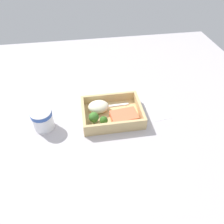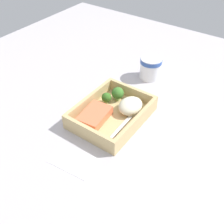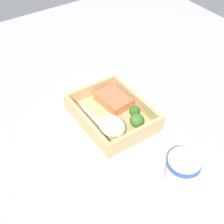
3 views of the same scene
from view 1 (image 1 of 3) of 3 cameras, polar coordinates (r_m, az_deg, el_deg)
name	(u,v)px [view 1 (image 1 of 3)]	position (r cm, az deg, el deg)	size (l,w,h in cm)	color
ground_plane	(112,118)	(95.52, 0.00, -1.63)	(160.00, 160.00, 2.00)	#B4AEB4
takeout_tray	(112,116)	(94.41, 0.00, -0.94)	(25.26, 19.53, 1.20)	tan
tray_rim	(112,111)	(92.59, 0.00, 0.26)	(25.26, 19.53, 4.15)	tan
salmon_fillet	(124,117)	(91.17, 3.17, -1.21)	(10.95, 7.37, 2.82)	#F17048
mashed_potatoes	(98,107)	(94.71, -3.55, 1.42)	(8.96, 7.35, 4.38)	beige
broccoli_floret_1	(104,120)	(88.24, -2.17, -2.21)	(3.31, 3.31, 4.04)	#7E9653
broccoli_floret_2	(94,117)	(89.22, -4.77, -1.41)	(4.20, 4.20, 4.87)	#88AD65
fork	(109,106)	(97.77, -0.81, 1.54)	(15.85, 2.31, 0.44)	white
paper_cup	(42,119)	(91.35, -17.72, -1.72)	(8.34, 8.34, 8.49)	white
receipt_slip	(157,110)	(100.02, 11.60, 0.63)	(7.68, 13.02, 0.24)	white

